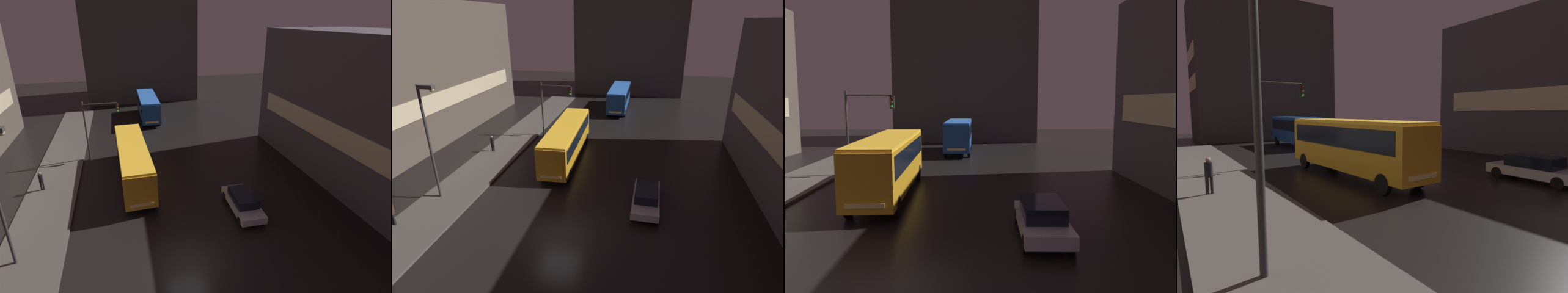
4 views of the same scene
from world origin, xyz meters
The scene contains 9 objects.
ground_plane centered at (0.00, 0.00, 0.00)m, with size 120.00×120.00×0.00m, color black.
sidewalk_left centered at (-9.00, 10.00, 0.07)m, with size 4.00×48.00×0.15m.
building_right_block centered at (18.06, 6.40, 6.15)m, with size 10.07×24.13×12.32m.
building_far_backdrop centered at (1.24, 43.18, 9.51)m, with size 18.07×12.00×19.03m.
bus_near centered at (-2.28, 10.93, 2.05)m, with size 2.81×11.42×3.32m.
bus_far centered at (0.84, 28.52, 2.03)m, with size 2.50×9.51×3.30m.
car_taxi centered at (5.20, 4.24, 0.74)m, with size 1.95×4.76×1.42m.
pedestrian_near centered at (-9.76, 10.74, 1.09)m, with size 0.45×0.45×1.63m.
traffic_light_main centered at (-5.20, 16.18, 4.09)m, with size 3.41×0.35×6.02m.
Camera 1 is at (-2.90, -13.45, 13.27)m, focal length 28.00 mm.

